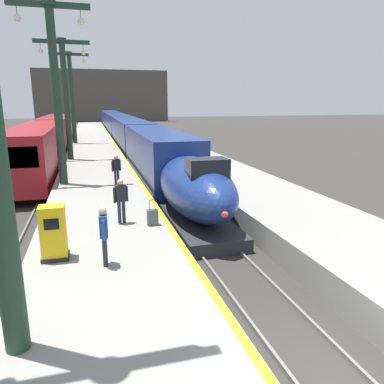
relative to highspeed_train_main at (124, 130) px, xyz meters
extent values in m
plane|color=#33302D|center=(0.00, -43.34, -1.97)|extent=(260.00, 260.00, 0.00)
cube|color=gray|center=(-4.05, -18.59, -1.45)|extent=(4.80, 110.00, 1.05)
cube|color=gray|center=(4.05, -18.59, -1.45)|extent=(4.80, 110.00, 1.05)
cube|color=yellow|center=(-1.77, -18.59, -0.92)|extent=(0.20, 107.80, 0.01)
cube|color=slate|center=(-0.75, -15.84, -1.91)|extent=(0.08, 110.00, 0.12)
cube|color=slate|center=(0.75, -15.84, -1.91)|extent=(0.08, 110.00, 0.12)
cube|color=slate|center=(-8.85, -15.84, -1.91)|extent=(0.08, 110.00, 0.12)
cube|color=slate|center=(-7.35, -15.84, -1.91)|extent=(0.08, 110.00, 0.12)
ellipsoid|color=navy|center=(0.00, -33.39, -0.14)|extent=(2.78, 7.51, 2.56)
cube|color=#28282D|center=(0.00, -33.76, -1.70)|extent=(2.46, 6.38, 0.55)
cube|color=black|center=(0.00, -35.08, 0.93)|extent=(1.59, 1.00, 0.90)
sphere|color=#F24C4C|center=(0.00, -37.06, -0.29)|extent=(0.28, 0.28, 0.28)
cube|color=navy|center=(0.00, -24.14, 0.10)|extent=(2.90, 14.00, 3.05)
cube|color=black|center=(-1.42, -24.14, 0.65)|extent=(0.04, 11.90, 0.80)
cube|color=black|center=(1.42, -24.14, 0.65)|extent=(0.04, 11.90, 0.80)
cube|color=silver|center=(0.00, -24.14, -1.17)|extent=(2.92, 13.30, 0.24)
cube|color=black|center=(0.00, -28.62, -1.69)|extent=(2.03, 2.20, 0.56)
cube|color=black|center=(0.00, -19.66, -1.69)|extent=(2.03, 2.20, 0.56)
cube|color=navy|center=(0.00, -7.54, 0.10)|extent=(2.90, 18.00, 3.05)
cube|color=black|center=(-1.42, -7.54, 0.65)|extent=(0.04, 15.84, 0.80)
cube|color=black|center=(1.42, -7.54, 0.65)|extent=(0.04, 15.84, 0.80)
cube|color=black|center=(0.00, -13.66, -1.69)|extent=(2.03, 2.20, 0.56)
cube|color=black|center=(0.00, -1.42, -1.69)|extent=(2.03, 2.20, 0.56)
cube|color=navy|center=(0.00, 11.06, 0.10)|extent=(2.90, 18.00, 3.05)
cube|color=black|center=(-1.42, 11.06, 0.65)|extent=(0.04, 15.84, 0.80)
cube|color=black|center=(1.42, 11.06, 0.65)|extent=(0.04, 15.84, 0.80)
cube|color=black|center=(0.00, 4.94, -1.69)|extent=(2.03, 2.20, 0.56)
cube|color=black|center=(0.00, 17.18, -1.69)|extent=(2.03, 2.20, 0.56)
cube|color=navy|center=(0.00, 29.66, 0.10)|extent=(2.90, 18.00, 3.05)
cube|color=black|center=(-1.42, 29.66, 0.65)|extent=(0.04, 15.84, 0.80)
cube|color=black|center=(1.42, 29.66, 0.65)|extent=(0.04, 15.84, 0.80)
cube|color=black|center=(0.00, 23.54, -1.69)|extent=(2.03, 2.20, 0.56)
cube|color=black|center=(0.00, 35.78, -1.69)|extent=(2.03, 2.20, 0.56)
cube|color=maroon|center=(-8.10, -19.52, 0.18)|extent=(2.85, 18.00, 3.30)
cube|color=black|center=(-8.10, -28.48, 0.78)|extent=(2.28, 0.08, 1.10)
cube|color=black|center=(-9.49, -19.52, 0.68)|extent=(0.04, 15.30, 0.90)
cube|color=black|center=(-6.71, -19.52, 0.68)|extent=(0.04, 15.30, 0.90)
cube|color=black|center=(-8.10, -25.28, -1.71)|extent=(2.00, 2.00, 0.52)
cube|color=black|center=(-8.10, -13.76, -1.71)|extent=(2.00, 2.00, 0.52)
cube|color=maroon|center=(-8.10, -0.92, 0.18)|extent=(2.85, 18.00, 3.30)
cylinder|color=#1E3828|center=(-5.90, -27.50, 3.77)|extent=(0.44, 0.44, 9.39)
cylinder|color=#1E3828|center=(-5.90, -27.50, 8.32)|extent=(0.68, 0.68, 0.30)
cube|color=#1E3828|center=(-5.90, -27.50, 8.22)|extent=(4.00, 0.24, 0.28)
cylinder|color=#1E3828|center=(-7.40, -27.50, 7.87)|extent=(0.03, 0.03, 0.60)
sphere|color=#EFEACC|center=(-7.40, -27.50, 7.52)|extent=(0.36, 0.36, 0.36)
cylinder|color=#1E3828|center=(-4.40, -27.50, 7.87)|extent=(0.03, 0.03, 0.60)
sphere|color=#EFEACC|center=(-4.40, -27.50, 7.52)|extent=(0.36, 0.36, 0.36)
cylinder|color=#1E3828|center=(-5.90, -18.25, 3.57)|extent=(0.44, 0.44, 8.99)
cylinder|color=#1E3828|center=(-5.90, -18.25, 7.92)|extent=(0.68, 0.68, 0.30)
cube|color=#1E3828|center=(-5.90, -18.25, 7.82)|extent=(4.00, 0.24, 0.28)
cylinder|color=#1E3828|center=(-7.40, -18.25, 7.47)|extent=(0.03, 0.03, 0.60)
sphere|color=#EFEACC|center=(-7.40, -18.25, 7.12)|extent=(0.36, 0.36, 0.36)
cylinder|color=#1E3828|center=(-4.40, -18.25, 7.47)|extent=(0.03, 0.03, 0.60)
sphere|color=#EFEACC|center=(-4.40, -18.25, 7.12)|extent=(0.36, 0.36, 0.36)
cylinder|color=#1E3828|center=(-5.90, -6.08, 3.84)|extent=(0.44, 0.44, 9.52)
cylinder|color=#1E3828|center=(-5.90, -6.08, 8.45)|extent=(0.68, 0.68, 0.30)
cube|color=#1E3828|center=(-5.90, -6.08, 8.35)|extent=(4.00, 0.24, 0.28)
cylinder|color=#1E3828|center=(-7.40, -6.08, 8.00)|extent=(0.03, 0.03, 0.60)
sphere|color=#EFEACC|center=(-7.40, -6.08, 7.65)|extent=(0.36, 0.36, 0.36)
cylinder|color=#1E3828|center=(-4.40, -6.08, 8.00)|extent=(0.03, 0.03, 0.60)
sphere|color=#EFEACC|center=(-4.40, -6.08, 7.65)|extent=(0.36, 0.36, 0.36)
cylinder|color=#23232D|center=(-3.48, -35.23, -0.50)|extent=(0.13, 0.13, 0.85)
cylinder|color=#23232D|center=(-3.32, -35.19, -0.50)|extent=(0.13, 0.13, 0.85)
cube|color=black|center=(-3.40, -35.21, 0.24)|extent=(0.42, 0.31, 0.62)
cylinder|color=black|center=(-3.63, -35.27, 0.19)|extent=(0.09, 0.09, 0.58)
cylinder|color=black|center=(-3.17, -35.15, 0.19)|extent=(0.09, 0.09, 0.58)
sphere|color=tan|center=(-3.40, -35.21, 0.66)|extent=(0.22, 0.22, 0.22)
cylinder|color=#23232D|center=(-4.16, -38.69, -0.50)|extent=(0.13, 0.13, 0.85)
cylinder|color=#23232D|center=(-4.17, -38.86, -0.50)|extent=(0.13, 0.13, 0.85)
cube|color=#1E478C|center=(-4.17, -38.78, 0.24)|extent=(0.24, 0.39, 0.62)
cylinder|color=#1E478C|center=(-4.15, -38.54, 0.19)|extent=(0.09, 0.09, 0.58)
cylinder|color=#1E478C|center=(-4.18, -39.02, 0.19)|extent=(0.09, 0.09, 0.58)
sphere|color=tan|center=(-4.17, -38.78, 0.66)|extent=(0.22, 0.22, 0.22)
cylinder|color=#23232D|center=(-3.02, -28.77, -0.50)|extent=(0.13, 0.13, 0.85)
cylinder|color=#23232D|center=(-3.17, -28.85, -0.50)|extent=(0.13, 0.13, 0.85)
cube|color=black|center=(-3.09, -28.81, 0.24)|extent=(0.44, 0.37, 0.62)
cylinder|color=black|center=(-2.88, -28.70, 0.19)|extent=(0.09, 0.09, 0.58)
cylinder|color=black|center=(-3.30, -28.92, 0.19)|extent=(0.09, 0.09, 0.58)
sphere|color=tan|center=(-3.09, -28.81, 0.66)|extent=(0.22, 0.22, 0.22)
cube|color=#4C4C51|center=(-2.32, -35.75, -0.62)|extent=(0.40, 0.22, 0.60)
cylinder|color=#262628|center=(-2.42, -35.75, -0.14)|extent=(0.02, 0.02, 0.36)
cylinder|color=#262628|center=(-2.22, -35.75, -0.14)|extent=(0.02, 0.02, 0.36)
cube|color=#262628|center=(-2.32, -35.75, 0.05)|extent=(0.22, 0.03, 0.02)
cube|color=yellow|center=(-5.55, -37.94, -0.12)|extent=(0.70, 0.56, 1.60)
cube|color=black|center=(-5.55, -38.23, 0.23)|extent=(0.40, 0.02, 0.32)
cube|color=black|center=(-5.55, -37.94, -0.86)|extent=(0.76, 0.62, 0.12)
cube|color=#4C4742|center=(0.00, 58.66, 5.03)|extent=(36.00, 2.00, 14.00)
camera|label=1|loc=(-4.38, -48.52, 3.53)|focal=34.18mm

